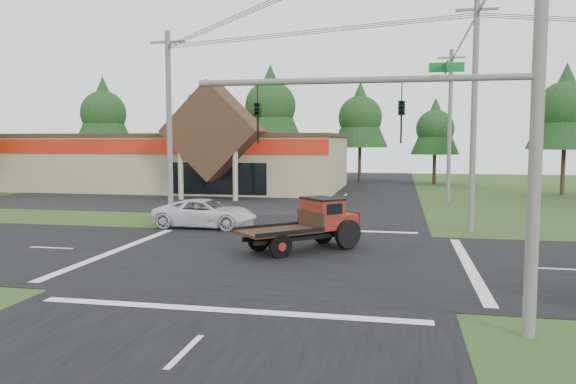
# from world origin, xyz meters

# --- Properties ---
(ground) EXTENTS (120.00, 120.00, 0.00)m
(ground) POSITION_xyz_m (0.00, 0.00, 0.00)
(ground) COLOR #294318
(ground) RESTS_ON ground
(road_ns) EXTENTS (12.00, 120.00, 0.02)m
(road_ns) POSITION_xyz_m (0.00, 0.00, 0.01)
(road_ns) COLOR black
(road_ns) RESTS_ON ground
(road_ew) EXTENTS (120.00, 12.00, 0.02)m
(road_ew) POSITION_xyz_m (0.00, 0.00, 0.01)
(road_ew) COLOR black
(road_ew) RESTS_ON ground
(parking_apron) EXTENTS (28.00, 14.00, 0.02)m
(parking_apron) POSITION_xyz_m (-14.00, 19.00, 0.01)
(parking_apron) COLOR black
(parking_apron) RESTS_ON ground
(cvs_building) EXTENTS (30.40, 18.20, 9.19)m
(cvs_building) POSITION_xyz_m (-15.70, 29.57, 2.78)
(cvs_building) COLOR #988D67
(cvs_building) RESTS_ON ground
(traffic_signal_mast) EXTENTS (8.12, 0.24, 7.00)m
(traffic_signal_mast) POSITION_xyz_m (5.82, -7.50, 4.43)
(traffic_signal_mast) COLOR #595651
(traffic_signal_mast) RESTS_ON ground
(utility_pole_nr) EXTENTS (2.00, 0.30, 11.00)m
(utility_pole_nr) POSITION_xyz_m (7.50, -7.50, 5.64)
(utility_pole_nr) COLOR #595651
(utility_pole_nr) RESTS_ON ground
(utility_pole_nw) EXTENTS (2.00, 0.30, 10.50)m
(utility_pole_nw) POSITION_xyz_m (-8.00, 8.00, 5.39)
(utility_pole_nw) COLOR #595651
(utility_pole_nw) RESTS_ON ground
(utility_pole_ne) EXTENTS (2.00, 0.30, 11.50)m
(utility_pole_ne) POSITION_xyz_m (8.00, 8.00, 5.89)
(utility_pole_ne) COLOR #595651
(utility_pole_ne) RESTS_ON ground
(utility_pole_n) EXTENTS (2.00, 0.30, 11.20)m
(utility_pole_n) POSITION_xyz_m (8.00, 22.00, 5.74)
(utility_pole_n) COLOR #595651
(utility_pole_n) RESTS_ON ground
(tree_row_a) EXTENTS (6.72, 6.72, 12.12)m
(tree_row_a) POSITION_xyz_m (-30.00, 40.00, 8.05)
(tree_row_a) COLOR #332316
(tree_row_a) RESTS_ON ground
(tree_row_b) EXTENTS (5.60, 5.60, 10.10)m
(tree_row_b) POSITION_xyz_m (-20.00, 42.00, 6.70)
(tree_row_b) COLOR #332316
(tree_row_b) RESTS_ON ground
(tree_row_c) EXTENTS (7.28, 7.28, 13.13)m
(tree_row_c) POSITION_xyz_m (-10.00, 41.00, 8.72)
(tree_row_c) COLOR #332316
(tree_row_c) RESTS_ON ground
(tree_row_d) EXTENTS (6.16, 6.16, 11.11)m
(tree_row_d) POSITION_xyz_m (0.00, 42.00, 7.38)
(tree_row_d) COLOR #332316
(tree_row_d) RESTS_ON ground
(tree_row_e) EXTENTS (5.04, 5.04, 9.09)m
(tree_row_e) POSITION_xyz_m (8.00, 40.00, 6.03)
(tree_row_e) COLOR #332316
(tree_row_e) RESTS_ON ground
(tree_side_ne) EXTENTS (6.16, 6.16, 11.11)m
(tree_side_ne) POSITION_xyz_m (18.00, 30.00, 7.38)
(tree_side_ne) COLOR #332316
(tree_side_ne) RESTS_ON ground
(antique_flatbed_truck) EXTENTS (5.22, 5.09, 2.21)m
(antique_flatbed_truck) POSITION_xyz_m (0.51, 1.59, 1.10)
(antique_flatbed_truck) COLOR #58160C
(antique_flatbed_truck) RESTS_ON ground
(white_pickup) EXTENTS (5.44, 2.58, 1.50)m
(white_pickup) POSITION_xyz_m (-5.55, 6.84, 0.75)
(white_pickup) COLOR silver
(white_pickup) RESTS_ON ground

